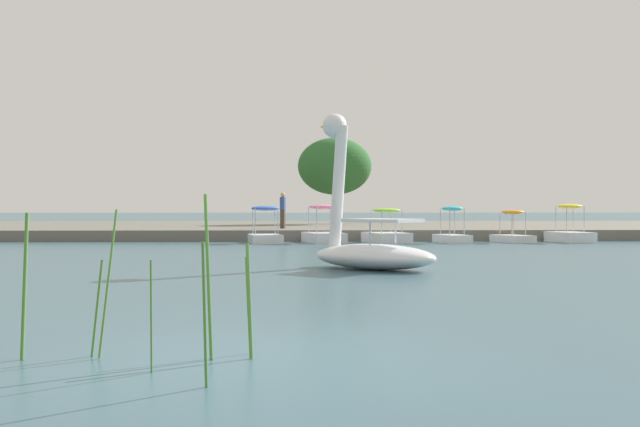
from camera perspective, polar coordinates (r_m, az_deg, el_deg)
name	(u,v)px	position (r m, az deg, el deg)	size (l,w,h in m)	color
ground_plane	(256,356)	(7.39, -5.00, -10.92)	(486.97, 486.97, 0.00)	#385966
shore_bank_far	(287,228)	(44.41, -2.57, -1.16)	(151.44, 24.24, 0.49)	#6B665B
swan_boat	(369,240)	(17.62, 3.79, -2.09)	(3.50, 3.27, 3.80)	white
pedal_boat_blue	(265,232)	(30.89, -4.26, -1.44)	(1.58, 2.14, 1.56)	white
pedal_boat_pink	(324,231)	(31.19, 0.29, -1.35)	(1.91, 2.57, 1.62)	white
pedal_boat_lime	(386,232)	(31.40, 5.16, -1.46)	(2.01, 2.61, 1.47)	white
pedal_boat_cyan	(452,232)	(31.48, 10.21, -1.41)	(1.40, 2.07, 1.55)	white
pedal_boat_orange	(513,232)	(32.48, 14.71, -1.43)	(1.62, 2.14, 1.40)	white
pedal_boat_yellow	(570,232)	(33.36, 18.80, -1.38)	(1.61, 2.33, 1.64)	white
tree_broadleaf_right	(335,166)	(45.29, 1.15, 3.67)	(5.08, 4.78, 5.31)	brown
person_on_path	(283,209)	(35.33, -2.91, 0.33)	(0.28, 0.27, 1.73)	#47382D
reed_clump_foreground	(114,294)	(7.23, -15.70, -6.06)	(2.93, 1.59, 1.59)	#4C7F33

